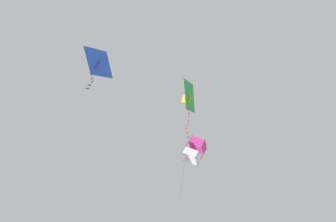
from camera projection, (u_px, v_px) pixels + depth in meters
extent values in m
pyramid|color=green|center=(189.00, 97.00, 21.82)|extent=(1.35, 2.48, 1.55)
cube|color=yellow|center=(186.00, 99.00, 21.75)|extent=(0.73, 0.33, 0.85)
cube|color=yellow|center=(191.00, 90.00, 22.23)|extent=(0.31, 0.61, 0.17)
cylinder|color=#47474C|center=(187.00, 107.00, 21.22)|extent=(0.01, 0.03, 0.33)
cube|color=red|center=(187.00, 109.00, 21.11)|extent=(0.15, 0.12, 0.06)
cylinder|color=#47474C|center=(188.00, 111.00, 21.02)|extent=(0.03, 0.10, 0.33)
cube|color=red|center=(189.00, 113.00, 20.92)|extent=(0.14, 0.12, 0.06)
cylinder|color=#47474C|center=(189.00, 115.00, 20.79)|extent=(0.07, 0.01, 0.33)
cube|color=red|center=(189.00, 117.00, 20.66)|extent=(0.03, 0.17, 0.06)
cylinder|color=#47474C|center=(189.00, 119.00, 20.55)|extent=(0.03, 0.08, 0.33)
cube|color=red|center=(188.00, 121.00, 20.44)|extent=(0.06, 0.17, 0.06)
cylinder|color=#47474C|center=(188.00, 123.00, 20.33)|extent=(0.02, 0.07, 0.33)
cube|color=red|center=(187.00, 125.00, 20.22)|extent=(0.15, 0.11, 0.06)
cylinder|color=#47474C|center=(187.00, 127.00, 20.10)|extent=(0.02, 0.10, 0.33)
cube|color=red|center=(186.00, 128.00, 19.98)|extent=(0.08, 0.17, 0.06)
cylinder|color=#47474C|center=(187.00, 131.00, 19.87)|extent=(0.02, 0.06, 0.33)
cube|color=red|center=(187.00, 133.00, 19.76)|extent=(0.16, 0.11, 0.06)
cylinder|color=#47474C|center=(188.00, 135.00, 19.66)|extent=(0.03, 0.05, 0.33)
cube|color=red|center=(188.00, 137.00, 19.55)|extent=(0.14, 0.13, 0.06)
cube|color=#DB2D93|center=(191.00, 143.00, 30.39)|extent=(0.75, 1.40, 0.65)
cube|color=#DB2D93|center=(204.00, 147.00, 29.81)|extent=(0.75, 1.40, 0.65)
cube|color=#DB2D93|center=(197.00, 141.00, 29.61)|extent=(1.48, 0.46, 1.29)
cube|color=#DB2D93|center=(198.00, 149.00, 30.59)|extent=(1.48, 0.46, 1.29)
cube|color=white|center=(185.00, 154.00, 29.68)|extent=(0.75, 1.40, 0.65)
cube|color=white|center=(198.00, 159.00, 29.10)|extent=(0.75, 1.40, 0.65)
cube|color=white|center=(190.00, 152.00, 28.90)|extent=(1.48, 0.46, 1.29)
cube|color=white|center=(192.00, 160.00, 29.89)|extent=(1.48, 0.46, 1.29)
cylinder|color=#332D28|center=(187.00, 144.00, 29.54)|extent=(1.09, 0.36, 1.91)
cylinder|color=#332D28|center=(189.00, 152.00, 30.53)|extent=(1.09, 0.36, 1.91)
cylinder|color=#332D28|center=(200.00, 149.00, 28.96)|extent=(1.09, 0.36, 1.91)
cylinder|color=#332D28|center=(202.00, 157.00, 29.95)|extent=(1.09, 0.36, 1.91)
cylinder|color=#47474C|center=(183.00, 176.00, 27.61)|extent=(0.55, 1.45, 3.98)
pyramid|color=blue|center=(98.00, 63.00, 18.02)|extent=(1.61, 1.92, 1.08)
cube|color=purple|center=(96.00, 65.00, 18.03)|extent=(0.57, 0.41, 0.70)
cube|color=purple|center=(103.00, 56.00, 18.24)|extent=(0.35, 0.44, 0.13)
cylinder|color=#47474C|center=(92.00, 73.00, 17.67)|extent=(0.02, 0.03, 0.28)
cube|color=black|center=(92.00, 75.00, 17.58)|extent=(0.02, 0.17, 0.06)
cylinder|color=#47474C|center=(92.00, 77.00, 17.49)|extent=(0.04, 0.06, 0.28)
cube|color=black|center=(92.00, 79.00, 17.41)|extent=(0.14, 0.13, 0.06)
cylinder|color=#47474C|center=(92.00, 80.00, 17.31)|extent=(0.04, 0.09, 0.28)
cube|color=black|center=(92.00, 82.00, 17.21)|extent=(0.14, 0.13, 0.06)
cylinder|color=#47474C|center=(91.00, 83.00, 17.10)|extent=(0.02, 0.10, 0.28)
cube|color=black|center=(90.00, 85.00, 17.00)|extent=(0.17, 0.06, 0.06)
cylinder|color=#47474C|center=(89.00, 87.00, 16.90)|extent=(0.03, 0.08, 0.28)
cube|color=black|center=(88.00, 89.00, 16.80)|extent=(0.17, 0.03, 0.06)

